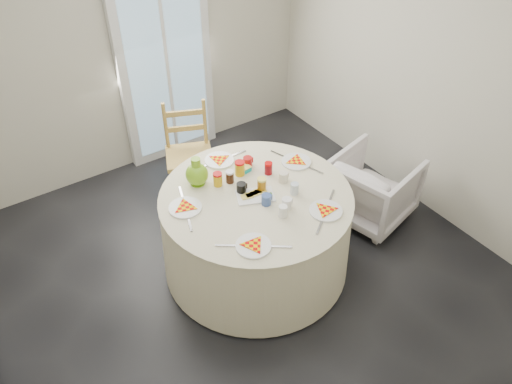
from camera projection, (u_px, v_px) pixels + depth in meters
floor at (239, 273)px, 4.23m from camera, size 4.00×4.00×0.00m
wall_back at (121, 47)px, 4.69m from camera, size 4.00×0.02×2.60m
wall_right at (432, 72)px, 4.27m from camera, size 0.02×4.00×2.60m
glass_door at (165, 63)px, 4.99m from camera, size 1.00×0.08×2.10m
table at (256, 232)px, 4.07m from camera, size 1.55×1.55×0.78m
wooden_chair at (189, 156)px, 4.75m from camera, size 0.56×0.55×0.97m
armchair at (373, 182)px, 4.56m from camera, size 0.79×0.82×0.71m
place_settings at (256, 195)px, 3.82m from camera, size 1.59×1.59×0.02m
jar_cluster at (242, 174)px, 3.95m from camera, size 0.48×0.24×0.14m
butter_tub at (243, 170)px, 4.05m from camera, size 0.13×0.10×0.05m
green_pitcher at (197, 173)px, 3.88m from camera, size 0.23×0.23×0.23m
cheese_platter at (255, 196)px, 3.81m from camera, size 0.33×0.28×0.04m
mugs_glasses at (269, 188)px, 3.83m from camera, size 0.63×0.63×0.10m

